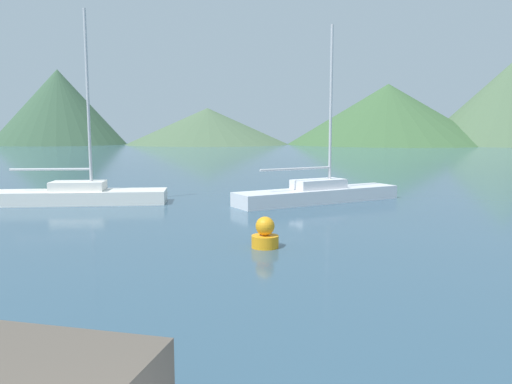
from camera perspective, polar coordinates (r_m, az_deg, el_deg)
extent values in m
cube|color=white|center=(22.19, -19.61, -0.55)|extent=(7.40, 2.91, 0.55)
cube|color=white|center=(22.14, -19.66, 0.66)|extent=(2.34, 1.52, 0.39)
cylinder|color=#BCBCC1|center=(21.92, -18.65, 9.81)|extent=(0.12, 0.12, 7.39)
cylinder|color=#BCBCC1|center=(22.37, -22.43, 2.41)|extent=(3.22, 0.67, 0.10)
cube|color=silver|center=(21.54, 7.15, -0.38)|extent=(7.22, 5.53, 0.58)
cube|color=silver|center=(21.48, 7.17, 0.91)|extent=(2.50, 2.16, 0.40)
cylinder|color=#BCBCC1|center=(21.72, 8.54, 9.50)|extent=(0.12, 0.12, 6.87)
cylinder|color=#BCBCC1|center=(20.75, 4.63, 2.66)|extent=(2.93, 2.01, 0.10)
cylinder|color=orange|center=(13.16, 1.04, -5.67)|extent=(0.72, 0.72, 0.32)
sphere|color=orange|center=(13.08, 1.04, -3.91)|extent=(0.50, 0.50, 0.50)
cone|color=#38563D|center=(115.67, -21.62, 9.00)|extent=(27.79, 27.79, 15.85)
cone|color=#4C6647|center=(109.19, -5.55, 7.49)|extent=(35.06, 35.06, 7.78)
cone|color=#3D6038|center=(111.46, 14.80, 8.58)|extent=(42.68, 42.68, 12.83)
cone|color=#4C6647|center=(115.83, 27.10, 8.98)|extent=(35.29, 35.29, 16.87)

